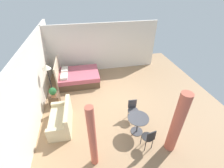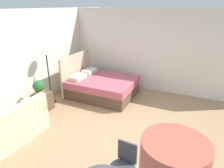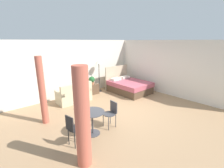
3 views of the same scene
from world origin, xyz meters
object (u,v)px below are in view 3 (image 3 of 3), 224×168
potted_plant (92,80)px  balcony_table (92,118)px  nightstand (93,89)px  couch (74,95)px  cafe_chair_near_couch (111,112)px  cafe_chair_near_window (73,127)px  floor_lamp (99,64)px  bed (128,86)px

potted_plant → balcony_table: bearing=-124.4°
nightstand → couch: bearing=-163.7°
couch → cafe_chair_near_couch: bearing=-93.0°
nightstand → cafe_chair_near_window: 4.16m
nightstand → cafe_chair_near_window: size_ratio=0.59×
cafe_chair_near_window → cafe_chair_near_couch: 1.37m
potted_plant → cafe_chair_near_window: size_ratio=0.48×
nightstand → potted_plant: bearing=-165.0°
balcony_table → cafe_chair_near_window: bearing=-170.3°
cafe_chair_near_window → floor_lamp: bearing=44.4°
couch → bed: bearing=-12.6°
bed → balcony_table: bearing=-151.9°
bed → floor_lamp: size_ratio=1.20×
potted_plant → bed: bearing=-30.8°
bed → cafe_chair_near_couch: 3.58m
floor_lamp → balcony_table: floor_lamp is taller
potted_plant → cafe_chair_near_couch: potted_plant is taller
floor_lamp → potted_plant: bearing=-166.8°
bed → balcony_table: size_ratio=2.85×
nightstand → cafe_chair_near_couch: bearing=-115.3°
bed → cafe_chair_near_couch: bed is taller
couch → cafe_chair_near_window: 3.10m
nightstand → balcony_table: size_ratio=0.71×
bed → cafe_chair_near_window: bearing=-154.5°
couch → floor_lamp: floor_lamp is taller
couch → cafe_chair_near_window: size_ratio=1.69×
cafe_chair_near_couch → potted_plant: bearing=66.1°
bed → potted_plant: 1.96m
bed → floor_lamp: bearing=134.4°
couch → floor_lamp: 2.14m
potted_plant → floor_lamp: bearing=13.2°
potted_plant → nightstand: bearing=15.0°
cafe_chair_near_couch → couch: bearing=87.0°
bed → potted_plant: (-1.64, 0.98, 0.40)m
floor_lamp → cafe_chair_near_window: size_ratio=1.98×
bed → nightstand: (-1.54, 1.01, -0.07)m
couch → cafe_chair_near_window: bearing=-119.2°
bed → nightstand: bed is taller
cafe_chair_near_couch → floor_lamp: bearing=58.8°
potted_plant → floor_lamp: size_ratio=0.24×
couch → nightstand: couch is taller
couch → floor_lamp: (1.74, 0.48, 1.16)m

